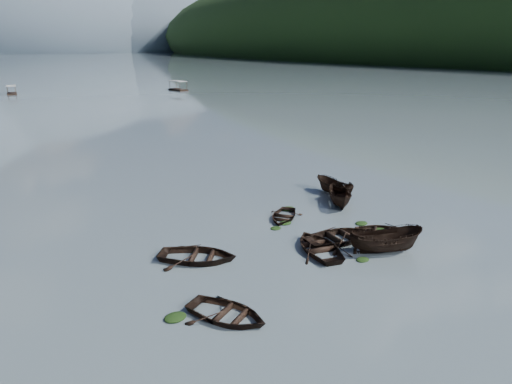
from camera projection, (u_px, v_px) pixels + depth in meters
ground_plane at (370, 275)px, 27.23m from camera, size 2400.00×2400.00×0.00m
haze_mtn_c at (35, 51)px, 805.80m from camera, size 520.00×520.00×260.00m
haze_mtn_d at (133, 50)px, 903.40m from camera, size 520.00×520.00×220.00m
rowboat_0 at (227, 318)px, 22.97m from camera, size 4.78×5.34×0.91m
rowboat_1 at (319, 251)px, 30.42m from camera, size 4.64×5.57×0.99m
rowboat_2 at (384, 252)px, 30.25m from camera, size 5.29×3.92×1.92m
rowboat_3 at (385, 235)px, 32.93m from camera, size 5.16×5.39×0.91m
rowboat_4 at (339, 241)px, 31.90m from camera, size 5.55×4.32×1.05m
rowboat_5 at (340, 205)px, 39.08m from camera, size 3.93×4.65×1.73m
rowboat_6 at (198, 260)px, 29.08m from camera, size 6.13×6.02×1.04m
rowboat_7 at (283, 218)px, 36.02m from camera, size 4.68×4.51×0.79m
rowboat_8 at (334, 194)px, 41.82m from camera, size 1.83×4.34×1.65m
weed_clump_0 at (175, 318)px, 22.93m from camera, size 1.15×0.94×0.25m
weed_clump_1 at (363, 260)px, 29.08m from camera, size 0.91×0.73×0.20m
weed_clump_2 at (379, 231)px, 33.63m from camera, size 1.16×0.93×0.25m
weed_clump_3 at (285, 224)px, 34.98m from camera, size 0.98×0.82×0.22m
weed_clump_4 at (361, 224)px, 34.92m from camera, size 1.03×0.82×0.21m
weed_clump_5 at (195, 251)px, 30.43m from camera, size 0.94×0.76×0.20m
weed_clump_6 at (276, 229)px, 34.04m from camera, size 0.85×0.71×0.18m
weed_clump_7 at (288, 210)px, 37.94m from camera, size 1.21×0.96×0.26m
pontoon_centre at (12, 94)px, 123.86m from camera, size 3.14×5.98×2.19m
pontoon_right at (178, 90)px, 134.17m from camera, size 3.34×6.96×2.59m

